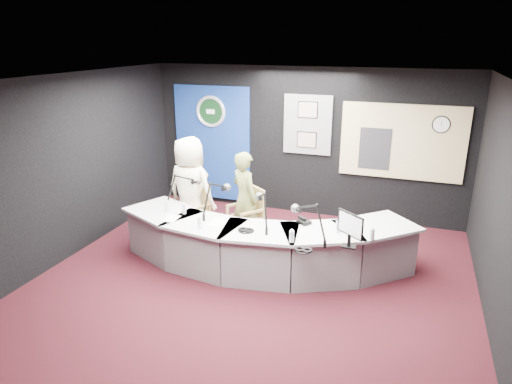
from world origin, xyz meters
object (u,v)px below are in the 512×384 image
(person_man, at_px, (190,190))
(person_woman, at_px, (245,199))
(armchair_right, at_px, (245,216))
(armchair_left, at_px, (191,212))
(broadcast_desk, at_px, (260,244))

(person_man, bearing_deg, person_woman, -162.51)
(armchair_right, height_order, person_man, person_man)
(armchair_right, bearing_deg, person_woman, 0.00)
(armchair_left, relative_size, armchair_right, 1.00)
(broadcast_desk, relative_size, armchair_right, 4.61)
(broadcast_desk, bearing_deg, person_man, 157.90)
(armchair_left, height_order, person_woman, person_woman)
(armchair_right, distance_m, person_woman, 0.30)
(broadcast_desk, height_order, armchair_left, armchair_left)
(armchair_right, distance_m, person_man, 1.01)
(armchair_left, relative_size, person_woman, 0.62)
(broadcast_desk, xyz_separation_m, person_woman, (-0.51, 0.72, 0.42))
(broadcast_desk, relative_size, person_man, 2.53)
(armchair_left, bearing_deg, person_woman, 30.05)
(broadcast_desk, distance_m, armchair_right, 0.89)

